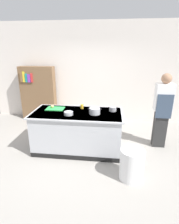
# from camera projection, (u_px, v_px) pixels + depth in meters

# --- Properties ---
(ground_plane) EXTENTS (10.00, 10.00, 0.00)m
(ground_plane) POSITION_uv_depth(u_px,v_px,m) (78.00, 149.00, 4.20)
(ground_plane) COLOR #9E9991
(back_wall) EXTENTS (6.40, 0.12, 3.00)m
(back_wall) POSITION_uv_depth(u_px,v_px,m) (89.00, 73.00, 5.67)
(back_wall) COLOR silver
(back_wall) RESTS_ON ground_plane
(counter_island) EXTENTS (1.98, 0.98, 0.90)m
(counter_island) POSITION_uv_depth(u_px,v_px,m) (77.00, 131.00, 4.04)
(counter_island) COLOR #B7BABF
(counter_island) RESTS_ON ground_plane
(cutting_board) EXTENTS (0.40, 0.28, 0.02)m
(cutting_board) POSITION_uv_depth(u_px,v_px,m) (55.00, 109.00, 4.11)
(cutting_board) COLOR green
(cutting_board) RESTS_ON counter_island
(onion) EXTENTS (0.07, 0.07, 0.07)m
(onion) POSITION_uv_depth(u_px,v_px,m) (52.00, 106.00, 4.12)
(onion) COLOR tan
(onion) RESTS_ON cutting_board
(stock_pot) EXTENTS (0.30, 0.23, 0.13)m
(stock_pot) POSITION_uv_depth(u_px,v_px,m) (95.00, 111.00, 3.79)
(stock_pot) COLOR #B7BABF
(stock_pot) RESTS_ON counter_island
(sauce_pan) EXTENTS (0.22, 0.16, 0.10)m
(sauce_pan) POSITION_uv_depth(u_px,v_px,m) (113.00, 109.00, 3.97)
(sauce_pan) COLOR #99999E
(sauce_pan) RESTS_ON counter_island
(mixing_bowl) EXTENTS (0.19, 0.19, 0.07)m
(mixing_bowl) POSITION_uv_depth(u_px,v_px,m) (69.00, 113.00, 3.74)
(mixing_bowl) COLOR #B7BABF
(mixing_bowl) RESTS_ON counter_island
(juice_cup) EXTENTS (0.07, 0.07, 0.10)m
(juice_cup) POSITION_uv_depth(u_px,v_px,m) (82.00, 107.00, 4.13)
(juice_cup) COLOR yellow
(juice_cup) RESTS_ON counter_island
(trash_bin) EXTENTS (0.43, 0.43, 0.57)m
(trash_bin) POSITION_uv_depth(u_px,v_px,m) (132.00, 164.00, 3.15)
(trash_bin) COLOR white
(trash_bin) RESTS_ON ground_plane
(person_chef) EXTENTS (0.38, 0.25, 1.72)m
(person_chef) POSITION_uv_depth(u_px,v_px,m) (162.00, 110.00, 4.04)
(person_chef) COLOR #2D2D2D
(person_chef) RESTS_ON ground_plane
(bookshelf) EXTENTS (1.10, 0.31, 1.70)m
(bookshelf) POSITION_uv_depth(u_px,v_px,m) (38.00, 93.00, 5.78)
(bookshelf) COLOR brown
(bookshelf) RESTS_ON ground_plane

